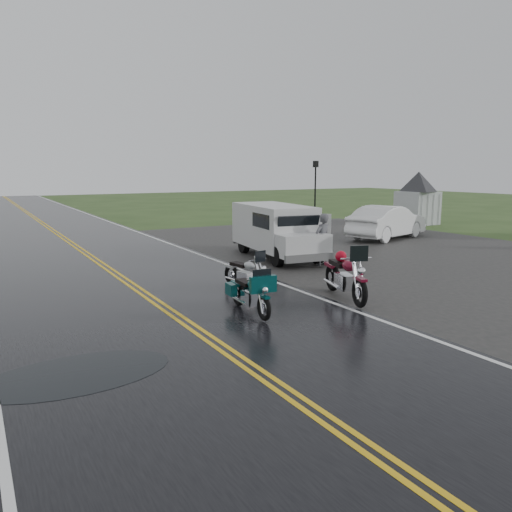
# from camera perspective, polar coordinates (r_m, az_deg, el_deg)

# --- Properties ---
(ground) EXTENTS (120.00, 120.00, 0.00)m
(ground) POSITION_cam_1_polar(r_m,az_deg,el_deg) (10.90, -7.59, -8.03)
(ground) COLOR #2D471E
(ground) RESTS_ON ground
(road) EXTENTS (8.00, 100.00, 0.04)m
(road) POSITION_cam_1_polar(r_m,az_deg,el_deg) (20.27, -18.47, -0.05)
(road) COLOR black
(road) RESTS_ON ground
(parking_pad) EXTENTS (14.00, 24.00, 0.03)m
(parking_pad) POSITION_cam_1_polar(r_m,az_deg,el_deg) (21.13, 15.38, 0.49)
(parking_pad) COLOR black
(parking_pad) RESTS_ON ground
(visitor_center) EXTENTS (16.00, 10.00, 4.80)m
(visitor_center) POSITION_cam_1_polar(r_m,az_deg,el_deg) (32.24, 18.06, 7.74)
(visitor_center) COLOR #A8AAAD
(visitor_center) RESTS_ON ground
(motorcycle_red) EXTENTS (1.62, 2.64, 1.47)m
(motorcycle_red) POSITION_cam_1_polar(r_m,az_deg,el_deg) (12.11, 11.82, -2.73)
(motorcycle_red) COLOR maroon
(motorcycle_red) RESTS_ON ground
(motorcycle_teal) EXTENTS (0.86, 1.99, 1.14)m
(motorcycle_teal) POSITION_cam_1_polar(r_m,az_deg,el_deg) (10.90, 0.92, -4.81)
(motorcycle_teal) COLOR #053A3B
(motorcycle_teal) RESTS_ON ground
(motorcycle_silver) EXTENTS (0.98, 2.00, 1.13)m
(motorcycle_silver) POSITION_cam_1_polar(r_m,az_deg,el_deg) (13.23, 0.74, -2.20)
(motorcycle_silver) COLOR #9EA0A5
(motorcycle_silver) RESTS_ON ground
(van_white) EXTENTS (2.59, 5.41, 2.05)m
(van_white) POSITION_cam_1_polar(r_m,az_deg,el_deg) (17.01, 2.47, 2.06)
(van_white) COLOR silver
(van_white) RESTS_ON ground
(person_at_van) EXTENTS (0.74, 0.57, 1.81)m
(person_at_van) POSITION_cam_1_polar(r_m,az_deg,el_deg) (17.42, 7.59, 1.77)
(person_at_van) COLOR #4C4C51
(person_at_van) RESTS_ON ground
(sedan_white) EXTENTS (5.11, 2.94, 1.59)m
(sedan_white) POSITION_cam_1_polar(r_m,az_deg,el_deg) (24.92, 14.76, 3.71)
(sedan_white) COLOR white
(sedan_white) RESTS_ON ground
(lamp_post_far_right) EXTENTS (0.33, 0.33, 3.86)m
(lamp_post_far_right) POSITION_cam_1_polar(r_m,az_deg,el_deg) (29.47, 6.77, 7.08)
(lamp_post_far_right) COLOR black
(lamp_post_far_right) RESTS_ON ground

